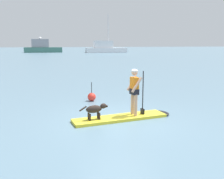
# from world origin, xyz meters

# --- Properties ---
(ground_plane) EXTENTS (400.00, 400.00, 0.00)m
(ground_plane) POSITION_xyz_m (0.00, 0.00, 0.00)
(ground_plane) COLOR slate
(paddleboard) EXTENTS (3.71, 1.08, 0.10)m
(paddleboard) POSITION_xyz_m (0.23, 0.02, 0.05)
(paddleboard) COLOR yellow
(paddleboard) RESTS_ON ground_plane
(person_paddler) EXTENTS (0.63, 0.51, 1.66)m
(person_paddler) POSITION_xyz_m (0.56, 0.05, 1.06)
(person_paddler) COLOR tan
(person_paddler) RESTS_ON paddleboard
(dog) EXTENTS (1.02, 0.27, 0.53)m
(dog) POSITION_xyz_m (-0.91, -0.09, 0.45)
(dog) COLOR #2D231E
(dog) RESTS_ON paddleboard
(moored_boat_port) EXTENTS (11.31, 2.75, 4.69)m
(moored_boat_port) POSITION_xyz_m (-0.74, 73.23, 1.51)
(moored_boat_port) COLOR #3F7266
(moored_boat_port) RESTS_ON ground_plane
(moored_boat_outer) EXTENTS (12.33, 3.40, 11.36)m
(moored_boat_outer) POSITION_xyz_m (17.45, 66.75, 1.33)
(moored_boat_outer) COLOR white
(moored_boat_outer) RESTS_ON ground_plane
(marker_buoy) EXTENTS (0.39, 0.39, 0.89)m
(marker_buoy) POSITION_xyz_m (-0.35, 3.16, 0.20)
(marker_buoy) COLOR red
(marker_buoy) RESTS_ON ground_plane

